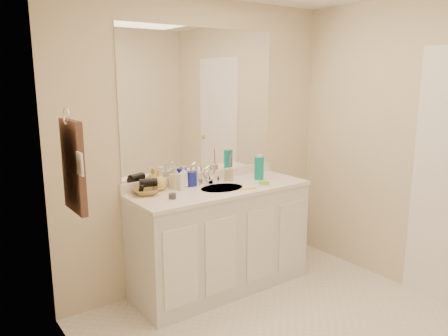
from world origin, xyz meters
TOP-DOWN VIEW (x-y plane):
  - wall_back at (0.00, 1.30)m, footprint 2.60×0.02m
  - wall_left at (-1.30, 0.00)m, footprint 0.02×2.60m
  - wall_right at (1.30, 0.00)m, footprint 0.02×2.60m
  - vanity_cabinet at (0.00, 1.02)m, footprint 1.50×0.55m
  - countertop at (0.00, 1.02)m, footprint 1.52×0.57m
  - backsplash at (0.00, 1.29)m, footprint 1.52×0.03m
  - sink_basin at (0.00, 1.00)m, footprint 0.37×0.37m
  - faucet at (0.00, 1.18)m, footprint 0.02×0.02m
  - mirror at (0.00, 1.29)m, footprint 1.48×0.01m
  - blue_mug at (-0.16, 1.21)m, footprint 0.10×0.10m
  - tan_cup at (0.20, 1.17)m, footprint 0.10×0.10m
  - toothbrush at (0.21, 1.17)m, footprint 0.02×0.04m
  - mouthwash_bottle at (0.44, 1.06)m, footprint 0.11×0.11m
  - soap_dish at (0.34, 0.87)m, footprint 0.11×0.10m
  - green_soap at (0.34, 0.87)m, footprint 0.08×0.06m
  - orange_comb at (0.15, 0.85)m, footprint 0.14×0.06m
  - dark_jar at (-0.49, 0.96)m, footprint 0.07×0.07m
  - extra_white_bottle at (-0.31, 1.12)m, footprint 0.06×0.06m
  - soap_bottle_white at (-0.24, 1.20)m, footprint 0.09×0.09m
  - soap_bottle_cream at (-0.31, 1.20)m, footprint 0.09×0.09m
  - soap_bottle_yellow at (-0.45, 1.24)m, footprint 0.13×0.13m
  - wicker_basket at (-0.59, 1.18)m, footprint 0.26×0.26m
  - hair_dryer at (-0.57, 1.18)m, footprint 0.15×0.10m
  - towel_ring at (-1.27, 0.77)m, footprint 0.01×0.11m
  - hand_towel at (-1.25, 0.77)m, footprint 0.04×0.32m
  - switch_plate at (-1.27, 0.57)m, footprint 0.01×0.08m

SIDE VIEW (x-z plane):
  - vanity_cabinet at x=0.00m, z-range 0.00..0.85m
  - countertop at x=0.00m, z-range 0.85..0.88m
  - sink_basin at x=0.00m, z-range 0.86..0.88m
  - orange_comb at x=0.15m, z-range 0.88..0.89m
  - soap_dish at x=0.34m, z-range 0.88..0.89m
  - dark_jar at x=-0.49m, z-range 0.88..0.92m
  - green_soap at x=0.34m, z-range 0.89..0.92m
  - wicker_basket at x=-0.59m, z-range 0.88..0.93m
  - backsplash at x=0.00m, z-range 0.88..0.96m
  - tan_cup at x=0.20m, z-range 0.88..0.99m
  - faucet at x=0.00m, z-range 0.88..0.99m
  - blue_mug at x=-0.16m, z-range 0.88..1.00m
  - extra_white_bottle at x=-0.31m, z-range 0.88..1.02m
  - soap_bottle_yellow at x=-0.45m, z-range 0.88..1.04m
  - hair_dryer at x=-0.57m, z-range 0.94..1.00m
  - soap_bottle_cream at x=-0.31m, z-range 0.88..1.06m
  - soap_bottle_white at x=-0.24m, z-range 0.88..1.06m
  - mouthwash_bottle at x=0.44m, z-range 0.88..1.08m
  - toothbrush at x=0.21m, z-range 0.94..1.12m
  - wall_back at x=0.00m, z-range 0.00..2.40m
  - wall_left at x=-1.30m, z-range 0.00..2.40m
  - wall_right at x=1.30m, z-range 0.00..2.40m
  - hand_towel at x=-1.25m, z-range 0.98..1.52m
  - switch_plate at x=-1.27m, z-range 1.24..1.36m
  - towel_ring at x=-1.27m, z-range 1.49..1.61m
  - mirror at x=0.00m, z-range 0.96..2.16m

